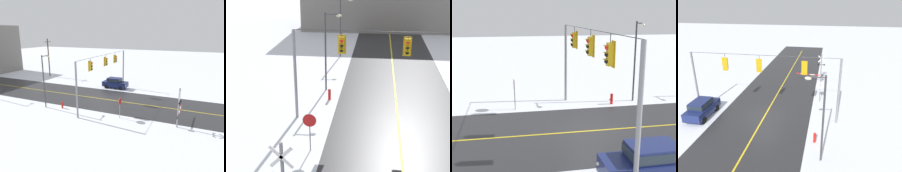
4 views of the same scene
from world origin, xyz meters
The scene contains 9 objects.
ground_plane centered at (0.00, 0.00, 0.00)m, with size 160.00×160.00×0.00m, color silver.
road_asphalt centered at (0.00, 6.00, 0.00)m, with size 9.00×80.00×0.01m, color #28282B.
lane_centre_line centered at (0.00, 6.00, 0.01)m, with size 0.14×72.00×0.01m, color gold.
signal_span centered at (-0.01, -0.01, 4.23)m, with size 14.20×0.47×6.22m.
stop_sign centered at (-5.21, -4.27, 1.71)m, with size 0.80×0.09×2.35m.
railroad_crossing centered at (-4.76, -10.29, 1.99)m, with size 3.92×0.31×4.00m.
parked_car_navy centered at (6.05, 1.08, 0.95)m, with size 1.83×4.20×1.74m.
streetlamp_near centered at (-5.59, 5.46, 3.92)m, with size 1.39×0.28×6.50m.
fire_hydrant centered at (-5.21, 3.39, 0.47)m, with size 0.24×0.31×0.88m.
Camera 4 is at (-5.84, 18.27, 10.88)m, focal length 34.80 mm.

